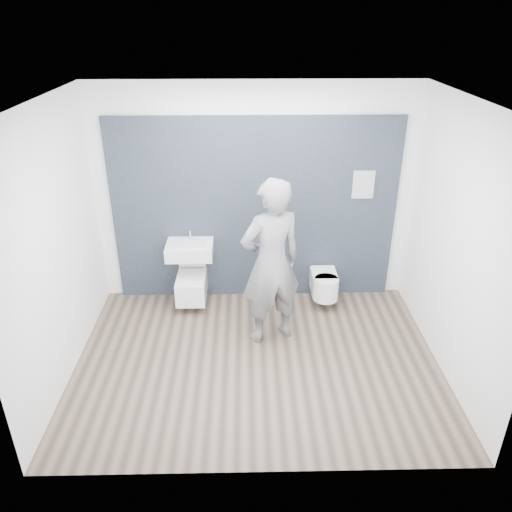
{
  "coord_description": "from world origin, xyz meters",
  "views": [
    {
      "loc": [
        -0.11,
        -4.46,
        3.53
      ],
      "look_at": [
        0.0,
        0.6,
        1.0
      ],
      "focal_mm": 35.0,
      "sensor_mm": 36.0,
      "label": 1
    }
  ],
  "objects_px": {
    "washbasin": "(190,249)",
    "toilet_rounded": "(325,284)",
    "visitor": "(271,263)",
    "toilet_square": "(192,285)"
  },
  "relations": [
    {
      "from": "washbasin",
      "to": "toilet_rounded",
      "type": "distance_m",
      "value": 1.8
    },
    {
      "from": "washbasin",
      "to": "toilet_rounded",
      "type": "relative_size",
      "value": 1.05
    },
    {
      "from": "toilet_rounded",
      "to": "visitor",
      "type": "bearing_deg",
      "value": -136.1
    },
    {
      "from": "washbasin",
      "to": "toilet_rounded",
      "type": "xyz_separation_m",
      "value": [
        1.73,
        -0.06,
        -0.5
      ]
    },
    {
      "from": "washbasin",
      "to": "toilet_square",
      "type": "bearing_deg",
      "value": -90.0
    },
    {
      "from": "washbasin",
      "to": "visitor",
      "type": "xyz_separation_m",
      "value": [
        0.99,
        -0.77,
        0.2
      ]
    },
    {
      "from": "visitor",
      "to": "washbasin",
      "type": "bearing_deg",
      "value": -59.6
    },
    {
      "from": "washbasin",
      "to": "toilet_rounded",
      "type": "height_order",
      "value": "washbasin"
    },
    {
      "from": "toilet_square",
      "to": "toilet_rounded",
      "type": "xyz_separation_m",
      "value": [
        1.73,
        -0.02,
        -0.0
      ]
    },
    {
      "from": "washbasin",
      "to": "toilet_square",
      "type": "xyz_separation_m",
      "value": [
        0.0,
        -0.04,
        -0.49
      ]
    }
  ]
}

